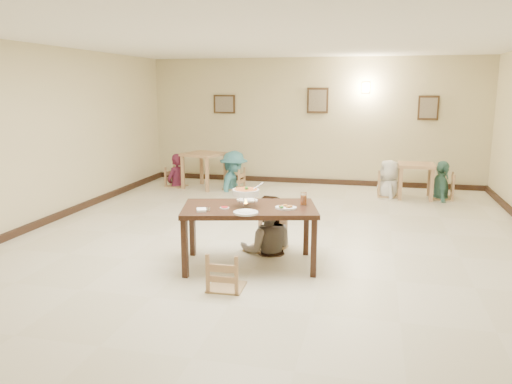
% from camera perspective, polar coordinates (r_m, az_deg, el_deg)
% --- Properties ---
extents(floor, '(10.00, 10.00, 0.00)m').
position_cam_1_polar(floor, '(7.52, 1.67, -5.92)').
color(floor, beige).
rests_on(floor, ground).
extents(ceiling, '(10.00, 10.00, 0.00)m').
position_cam_1_polar(ceiling, '(7.20, 1.82, 17.48)').
color(ceiling, white).
rests_on(ceiling, wall_back).
extents(wall_back, '(10.00, 0.00, 10.00)m').
position_cam_1_polar(wall_back, '(12.13, 6.55, 7.99)').
color(wall_back, beige).
rests_on(wall_back, floor).
extents(wall_front, '(10.00, 0.00, 10.00)m').
position_cam_1_polar(wall_front, '(2.60, -21.23, -6.65)').
color(wall_front, beige).
rests_on(wall_front, floor).
extents(wall_left, '(0.00, 10.00, 10.00)m').
position_cam_1_polar(wall_left, '(8.91, -24.49, 5.67)').
color(wall_left, beige).
rests_on(wall_left, floor).
extents(baseboard_back, '(8.00, 0.06, 0.12)m').
position_cam_1_polar(baseboard_back, '(12.27, 6.37, 1.26)').
color(baseboard_back, black).
rests_on(baseboard_back, floor).
extents(baseboard_left, '(0.06, 10.00, 0.12)m').
position_cam_1_polar(baseboard_left, '(9.13, -23.57, -3.33)').
color(baseboard_left, black).
rests_on(baseboard_left, floor).
extents(picture_a, '(0.55, 0.04, 0.45)m').
position_cam_1_polar(picture_a, '(12.52, -3.64, 9.99)').
color(picture_a, '#362415').
rests_on(picture_a, wall_back).
extents(picture_b, '(0.50, 0.04, 0.60)m').
position_cam_1_polar(picture_b, '(12.05, 7.06, 10.34)').
color(picture_b, '#362415').
rests_on(picture_b, wall_back).
extents(picture_c, '(0.45, 0.04, 0.55)m').
position_cam_1_polar(picture_c, '(12.04, 19.10, 9.07)').
color(picture_c, '#362415').
rests_on(picture_c, wall_back).
extents(wall_sconce, '(0.16, 0.05, 0.22)m').
position_cam_1_polar(wall_sconce, '(11.98, 12.44, 11.58)').
color(wall_sconce, '#FFD88C').
rests_on(wall_sconce, wall_back).
extents(main_table, '(1.88, 1.34, 0.80)m').
position_cam_1_polar(main_table, '(6.43, -0.76, -2.37)').
color(main_table, '#361E13').
rests_on(main_table, floor).
extents(chair_far, '(0.50, 0.50, 1.07)m').
position_cam_1_polar(chair_far, '(7.13, 1.15, -2.47)').
color(chair_far, tan).
rests_on(chair_far, floor).
extents(chair_near, '(0.41, 0.41, 0.86)m').
position_cam_1_polar(chair_near, '(5.78, -3.45, -6.94)').
color(chair_near, tan).
rests_on(chair_near, floor).
extents(main_diner, '(0.91, 0.77, 1.63)m').
position_cam_1_polar(main_diner, '(6.97, 1.33, -0.40)').
color(main_diner, gray).
rests_on(main_diner, floor).
extents(curry_warmer, '(0.38, 0.34, 0.31)m').
position_cam_1_polar(curry_warmer, '(6.38, -1.17, -0.06)').
color(curry_warmer, silver).
rests_on(curry_warmer, main_table).
extents(rice_plate_far, '(0.29, 0.29, 0.07)m').
position_cam_1_polar(rice_plate_far, '(6.71, -1.01, -0.92)').
color(rice_plate_far, white).
rests_on(rice_plate_far, main_table).
extents(rice_plate_near, '(0.30, 0.30, 0.07)m').
position_cam_1_polar(rice_plate_near, '(6.05, -1.17, -2.33)').
color(rice_plate_near, white).
rests_on(rice_plate_near, main_table).
extents(fried_plate, '(0.27, 0.27, 0.06)m').
position_cam_1_polar(fried_plate, '(6.29, 3.42, -1.74)').
color(fried_plate, white).
rests_on(fried_plate, main_table).
extents(chili_dish, '(0.12, 0.12, 0.02)m').
position_cam_1_polar(chili_dish, '(6.29, -3.62, -1.82)').
color(chili_dish, white).
rests_on(chili_dish, main_table).
extents(napkin_cutlery, '(0.19, 0.25, 0.03)m').
position_cam_1_polar(napkin_cutlery, '(6.20, -6.22, -2.05)').
color(napkin_cutlery, white).
rests_on(napkin_cutlery, main_table).
extents(drink_glass, '(0.08, 0.08, 0.16)m').
position_cam_1_polar(drink_glass, '(6.51, 5.45, -0.82)').
color(drink_glass, white).
rests_on(drink_glass, main_table).
extents(bg_table_left, '(1.04, 1.04, 0.82)m').
position_cam_1_polar(bg_table_left, '(11.62, -5.97, 3.79)').
color(bg_table_left, '#AD7E53').
rests_on(bg_table_left, floor).
extents(bg_table_right, '(0.75, 0.75, 0.73)m').
position_cam_1_polar(bg_table_right, '(11.01, 17.82, 2.39)').
color(bg_table_right, '#AD7E53').
rests_on(bg_table_right, floor).
extents(bg_chair_ll, '(0.41, 0.41, 0.87)m').
position_cam_1_polar(bg_chair_ll, '(11.91, -9.13, 2.69)').
color(bg_chair_ll, tan).
rests_on(bg_chair_ll, floor).
extents(bg_chair_lr, '(0.43, 0.43, 0.91)m').
position_cam_1_polar(bg_chair_lr, '(11.49, -2.56, 2.60)').
color(bg_chair_lr, tan).
rests_on(bg_chair_lr, floor).
extents(bg_chair_rl, '(0.45, 0.45, 0.97)m').
position_cam_1_polar(bg_chair_rl, '(11.06, 14.98, 1.99)').
color(bg_chair_rl, tan).
rests_on(bg_chair_rl, floor).
extents(bg_chair_rr, '(0.48, 0.48, 1.03)m').
position_cam_1_polar(bg_chair_rr, '(11.15, 20.52, 1.88)').
color(bg_chair_rr, tan).
rests_on(bg_chair_rr, floor).
extents(bg_diner_a, '(0.53, 0.66, 1.56)m').
position_cam_1_polar(bg_diner_a, '(11.86, -9.18, 4.34)').
color(bg_diner_a, '#591B33').
rests_on(bg_diner_a, floor).
extents(bg_diner_b, '(0.66, 1.14, 1.76)m').
position_cam_1_polar(bg_diner_b, '(11.43, -2.58, 4.70)').
color(bg_diner_b, teal).
rests_on(bg_diner_b, floor).
extents(bg_diner_c, '(0.63, 0.84, 1.57)m').
position_cam_1_polar(bg_diner_c, '(11.02, 15.07, 3.54)').
color(bg_diner_c, silver).
rests_on(bg_diner_c, floor).
extents(bg_diner_d, '(0.40, 0.94, 1.60)m').
position_cam_1_polar(bg_diner_d, '(11.11, 20.62, 3.35)').
color(bg_diner_d, '#4D8B78').
rests_on(bg_diner_d, floor).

